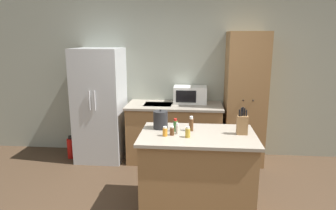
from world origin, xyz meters
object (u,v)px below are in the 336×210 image
object	(u,v)px
pantry_cabinet	(245,99)
kettle	(161,120)
spice_bottle_short_red	(188,132)
spice_bottle_orange_cap	(165,132)
knife_block	(242,124)
fire_extinguisher	(71,148)
spice_bottle_tall_dark	(191,124)
spice_bottle_green_herb	(172,131)
microwave	(190,95)
spice_bottle_amber_oil	(177,129)
spice_bottle_pale_salt	(175,125)
refrigerator	(100,105)

from	to	relation	value
pantry_cabinet	kettle	distance (m)	1.78
spice_bottle_short_red	spice_bottle_orange_cap	distance (m)	0.25
knife_block	fire_extinguisher	size ratio (longest dim) A/B	0.79
fire_extinguisher	pantry_cabinet	bearing A→B (deg)	2.93
spice_bottle_short_red	kettle	bearing A→B (deg)	137.64
spice_bottle_tall_dark	spice_bottle_green_herb	size ratio (longest dim) A/B	1.68
kettle	pantry_cabinet	bearing A→B (deg)	48.39
spice_bottle_green_herb	knife_block	bearing A→B (deg)	7.33
spice_bottle_green_herb	fire_extinguisher	world-z (taller)	spice_bottle_green_herb
microwave	spice_bottle_amber_oil	distance (m)	1.64
spice_bottle_short_red	spice_bottle_pale_salt	size ratio (longest dim) A/B	0.81
spice_bottle_pale_salt	kettle	world-z (taller)	kettle
refrigerator	knife_block	distance (m)	2.50
spice_bottle_tall_dark	spice_bottle_pale_salt	size ratio (longest dim) A/B	1.16
spice_bottle_pale_salt	spice_bottle_tall_dark	bearing A→B (deg)	10.89
spice_bottle_tall_dark	spice_bottle_green_herb	bearing A→B (deg)	-139.30
spice_bottle_orange_cap	refrigerator	bearing A→B (deg)	128.21
refrigerator	microwave	bearing A→B (deg)	6.61
spice_bottle_tall_dark	spice_bottle_amber_oil	size ratio (longest dim) A/B	1.35
microwave	spice_bottle_green_herb	size ratio (longest dim) A/B	5.18
knife_block	kettle	world-z (taller)	knife_block
spice_bottle_green_herb	spice_bottle_pale_salt	size ratio (longest dim) A/B	0.69
kettle	spice_bottle_pale_salt	bearing A→B (deg)	-27.90
spice_bottle_green_herb	fire_extinguisher	bearing A→B (deg)	141.82
knife_block	spice_bottle_green_herb	world-z (taller)	knife_block
fire_extinguisher	spice_bottle_short_red	bearing A→B (deg)	-36.79
knife_block	spice_bottle_short_red	bearing A→B (deg)	-165.11
microwave	spice_bottle_tall_dark	xyz separation A→B (m)	(0.04, -1.50, -0.06)
spice_bottle_pale_salt	knife_block	bearing A→B (deg)	-3.41
spice_bottle_pale_salt	pantry_cabinet	bearing A→B (deg)	54.97
spice_bottle_amber_oil	spice_bottle_orange_cap	world-z (taller)	spice_bottle_amber_oil
spice_bottle_short_red	spice_bottle_orange_cap	bearing A→B (deg)	174.40
refrigerator	kettle	xyz separation A→B (m)	(1.14, -1.27, 0.13)
microwave	spice_bottle_orange_cap	size ratio (longest dim) A/B	4.95
refrigerator	spice_bottle_amber_oil	size ratio (longest dim) A/B	14.30
spice_bottle_pale_salt	fire_extinguisher	bearing A→B (deg)	145.12
spice_bottle_orange_cap	kettle	world-z (taller)	kettle
microwave	spice_bottle_short_red	world-z (taller)	microwave
spice_bottle_short_red	spice_bottle_green_herb	world-z (taller)	spice_bottle_short_red
spice_bottle_green_herb	fire_extinguisher	distance (m)	2.44
spice_bottle_amber_oil	kettle	size ratio (longest dim) A/B	0.54
spice_bottle_amber_oil	fire_extinguisher	size ratio (longest dim) A/B	0.33
microwave	pantry_cabinet	bearing A→B (deg)	-7.25
spice_bottle_amber_oil	fire_extinguisher	bearing A→B (deg)	143.56
spice_bottle_tall_dark	spice_bottle_green_herb	xyz separation A→B (m)	(-0.21, -0.18, -0.03)
refrigerator	pantry_cabinet	xyz separation A→B (m)	(2.32, 0.06, 0.13)
pantry_cabinet	spice_bottle_amber_oil	distance (m)	1.81
pantry_cabinet	spice_bottle_amber_oil	xyz separation A→B (m)	(-0.97, -1.52, -0.05)
spice_bottle_tall_dark	spice_bottle_green_herb	world-z (taller)	spice_bottle_tall_dark
pantry_cabinet	knife_block	xyz separation A→B (m)	(-0.26, -1.47, 0.01)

